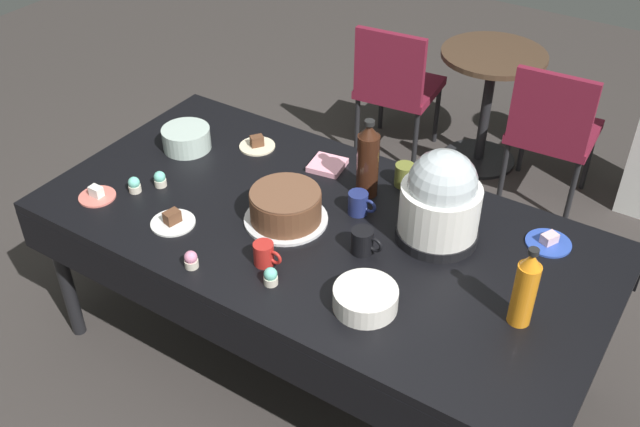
% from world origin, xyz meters
% --- Properties ---
extents(ground, '(9.00, 9.00, 0.00)m').
position_xyz_m(ground, '(0.00, 0.00, 0.00)').
color(ground, '#383330').
extents(potluck_table, '(2.20, 1.10, 0.75)m').
position_xyz_m(potluck_table, '(0.00, 0.00, 0.69)').
color(potluck_table, black).
rests_on(potluck_table, ground).
extents(frosted_layer_cake, '(0.32, 0.32, 0.13)m').
position_xyz_m(frosted_layer_cake, '(-0.12, -0.05, 0.81)').
color(frosted_layer_cake, silver).
rests_on(frosted_layer_cake, potluck_table).
extents(slow_cooker, '(0.31, 0.31, 0.37)m').
position_xyz_m(slow_cooker, '(0.41, 0.17, 0.92)').
color(slow_cooker, black).
rests_on(slow_cooker, potluck_table).
extents(glass_salad_bowl, '(0.21, 0.21, 0.10)m').
position_xyz_m(glass_salad_bowl, '(-0.79, 0.14, 0.80)').
color(glass_salad_bowl, '#B2C6BC').
rests_on(glass_salad_bowl, potluck_table).
extents(ceramic_snack_bowl, '(0.22, 0.22, 0.08)m').
position_xyz_m(ceramic_snack_bowl, '(0.37, -0.30, 0.79)').
color(ceramic_snack_bowl, silver).
rests_on(ceramic_snack_bowl, potluck_table).
extents(dessert_plate_cobalt, '(0.17, 0.17, 0.04)m').
position_xyz_m(dessert_plate_cobalt, '(0.77, 0.36, 0.76)').
color(dessert_plate_cobalt, '#2D4CB2').
rests_on(dessert_plate_cobalt, potluck_table).
extents(dessert_plate_cream, '(0.16, 0.16, 0.05)m').
position_xyz_m(dessert_plate_cream, '(-0.54, 0.32, 0.76)').
color(dessert_plate_cream, beige).
rests_on(dessert_plate_cream, potluck_table).
extents(dessert_plate_white, '(0.17, 0.17, 0.06)m').
position_xyz_m(dessert_plate_white, '(-0.47, -0.30, 0.76)').
color(dessert_plate_white, white).
rests_on(dessert_plate_white, potluck_table).
extents(dessert_plate_coral, '(0.15, 0.15, 0.05)m').
position_xyz_m(dessert_plate_coral, '(-0.85, -0.34, 0.76)').
color(dessert_plate_coral, '#E07266').
rests_on(dessert_plate_coral, potluck_table).
extents(cupcake_vanilla, '(0.05, 0.05, 0.07)m').
position_xyz_m(cupcake_vanilla, '(0.04, -0.37, 0.78)').
color(cupcake_vanilla, beige).
rests_on(cupcake_vanilla, potluck_table).
extents(cupcake_berry, '(0.05, 0.05, 0.07)m').
position_xyz_m(cupcake_berry, '(-0.69, -0.14, 0.78)').
color(cupcake_berry, beige).
rests_on(cupcake_berry, potluck_table).
extents(cupcake_mint, '(0.05, 0.05, 0.07)m').
position_xyz_m(cupcake_mint, '(-0.25, -0.46, 0.78)').
color(cupcake_mint, beige).
rests_on(cupcake_mint, potluck_table).
extents(cupcake_lemon, '(0.05, 0.05, 0.07)m').
position_xyz_m(cupcake_lemon, '(-0.75, -0.23, 0.78)').
color(cupcake_lemon, beige).
rests_on(cupcake_lemon, potluck_table).
extents(soda_bottle_orange_juice, '(0.08, 0.08, 0.30)m').
position_xyz_m(soda_bottle_orange_juice, '(0.82, -0.08, 0.89)').
color(soda_bottle_orange_juice, orange).
rests_on(soda_bottle_orange_juice, potluck_table).
extents(soda_bottle_cola, '(0.09, 0.09, 0.34)m').
position_xyz_m(soda_bottle_cola, '(0.05, 0.27, 0.91)').
color(soda_bottle_cola, '#33190F').
rests_on(soda_bottle_cola, potluck_table).
extents(coffee_mug_olive, '(0.12, 0.08, 0.10)m').
position_xyz_m(coffee_mug_olive, '(0.15, 0.41, 0.80)').
color(coffee_mug_olive, olive).
rests_on(coffee_mug_olive, potluck_table).
extents(coffee_mug_red, '(0.11, 0.07, 0.09)m').
position_xyz_m(coffee_mug_red, '(-0.04, -0.30, 0.79)').
color(coffee_mug_red, '#B2231E').
rests_on(coffee_mug_red, potluck_table).
extents(coffee_mug_black, '(0.12, 0.08, 0.10)m').
position_xyz_m(coffee_mug_black, '(0.22, -0.05, 0.80)').
color(coffee_mug_black, black).
rests_on(coffee_mug_black, potluck_table).
extents(coffee_mug_navy, '(0.12, 0.08, 0.09)m').
position_xyz_m(coffee_mug_navy, '(0.09, 0.14, 0.80)').
color(coffee_mug_navy, navy).
rests_on(coffee_mug_navy, potluck_table).
extents(paper_napkin_stack, '(0.16, 0.16, 0.02)m').
position_xyz_m(paper_napkin_stack, '(-0.19, 0.35, 0.76)').
color(paper_napkin_stack, pink).
rests_on(paper_napkin_stack, potluck_table).
extents(maroon_chair_left, '(0.48, 0.48, 0.85)m').
position_xyz_m(maroon_chair_left, '(-0.54, 1.66, 0.49)').
color(maroon_chair_left, maroon).
rests_on(maroon_chair_left, ground).
extents(maroon_chair_right, '(0.46, 0.46, 0.85)m').
position_xyz_m(maroon_chair_right, '(0.40, 1.66, 0.49)').
color(maroon_chair_right, maroon).
rests_on(maroon_chair_right, ground).
extents(round_cafe_table, '(0.60, 0.60, 0.72)m').
position_xyz_m(round_cafe_table, '(-0.05, 1.89, 0.50)').
color(round_cafe_table, '#473323').
rests_on(round_cafe_table, ground).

